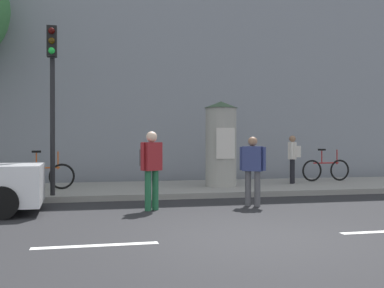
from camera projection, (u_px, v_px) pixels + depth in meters
ground_plane at (254, 238)px, 7.33m from camera, size 80.00×80.00×0.00m
sidewalk_curb at (171, 189)px, 14.15m from camera, size 36.00×4.00×0.15m
lane_markings at (254, 238)px, 7.33m from camera, size 25.80×0.16×0.01m
building_backdrop at (149, 55)px, 18.99m from camera, size 36.00×5.00×9.89m
traffic_light at (52, 82)px, 11.67m from camera, size 0.24×0.45×4.16m
poster_column at (221, 143)px, 14.19m from camera, size 1.02×1.02×2.54m
pedestrian_in_dark_shirt at (151, 163)px, 10.27m from camera, size 0.51×0.50×1.71m
pedestrian_tallest at (253, 165)px, 10.94m from camera, size 0.52×0.45×1.60m
pedestrian_near_pole at (293, 155)px, 15.11m from camera, size 0.50×0.52×1.53m
bicycle_leaning at (42, 176)px, 13.08m from camera, size 1.75×0.36×1.09m
bicycle_upright at (326, 170)px, 15.99m from camera, size 1.77×0.13×1.09m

